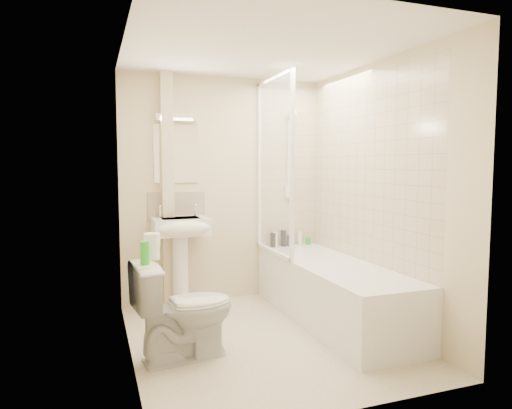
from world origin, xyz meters
name	(u,v)px	position (x,y,z in m)	size (l,w,h in m)	color
floor	(265,338)	(0.00, 0.00, 0.00)	(2.50, 2.50, 0.00)	beige
wall_back	(224,189)	(0.00, 1.25, 1.20)	(2.20, 0.02, 2.40)	beige
wall_left	(128,201)	(-1.10, 0.00, 1.20)	(0.02, 2.50, 2.40)	beige
wall_right	(378,194)	(1.10, 0.00, 1.20)	(0.02, 2.50, 2.40)	beige
ceiling	(266,48)	(0.00, 0.00, 2.40)	(2.20, 2.50, 0.02)	white
tile_back	(288,168)	(0.75, 1.24, 1.42)	(0.70, 0.01, 1.75)	beige
tile_right	(365,169)	(1.09, 0.20, 1.42)	(0.01, 2.10, 1.75)	beige
pipe_boxing	(168,191)	(-0.62, 1.19, 1.20)	(0.12, 0.12, 2.40)	beige
splashback	(177,207)	(-0.52, 1.24, 1.03)	(0.60, 0.01, 0.30)	beige
mirror	(176,154)	(-0.52, 1.24, 1.58)	(0.46, 0.01, 0.60)	white
strip_light	(176,117)	(-0.52, 1.22, 1.95)	(0.42, 0.07, 0.07)	silver
bathtub	(332,290)	(0.75, 0.20, 0.29)	(0.70, 2.10, 0.55)	white
shower_screen	(274,166)	(0.40, 0.80, 1.45)	(0.04, 0.92, 1.80)	white
shower_fixture	(290,158)	(0.75, 1.19, 1.55)	(0.10, 0.16, 0.99)	white
pedestal_sink	(181,237)	(-0.52, 1.01, 0.75)	(0.55, 0.50, 1.06)	white
bottle_black_a	(273,240)	(0.54, 1.16, 0.63)	(0.07, 0.07, 0.16)	black
bottle_white_a	(275,239)	(0.56, 1.16, 0.63)	(0.06, 0.06, 0.17)	white
bottle_black_b	(283,238)	(0.66, 1.16, 0.64)	(0.06, 0.06, 0.18)	black
bottle_blue	(289,241)	(0.73, 1.16, 0.61)	(0.05, 0.05, 0.12)	#121951
bottle_cream	(292,239)	(0.77, 1.16, 0.63)	(0.06, 0.06, 0.15)	beige
bottle_white_b	(300,238)	(0.87, 1.16, 0.63)	(0.05, 0.05, 0.15)	white
bottle_green	(308,241)	(0.97, 1.16, 0.59)	(0.05, 0.05, 0.09)	green
toilet	(184,309)	(-0.72, -0.17, 0.38)	(0.80, 0.52, 0.76)	white
toilet_roll_lower	(152,253)	(-0.94, -0.08, 0.81)	(0.11, 0.11, 0.10)	white
toilet_roll_upper	(152,240)	(-0.94, -0.09, 0.91)	(0.12, 0.12, 0.10)	white
green_bottle	(145,253)	(-1.01, -0.26, 0.84)	(0.06, 0.06, 0.17)	green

